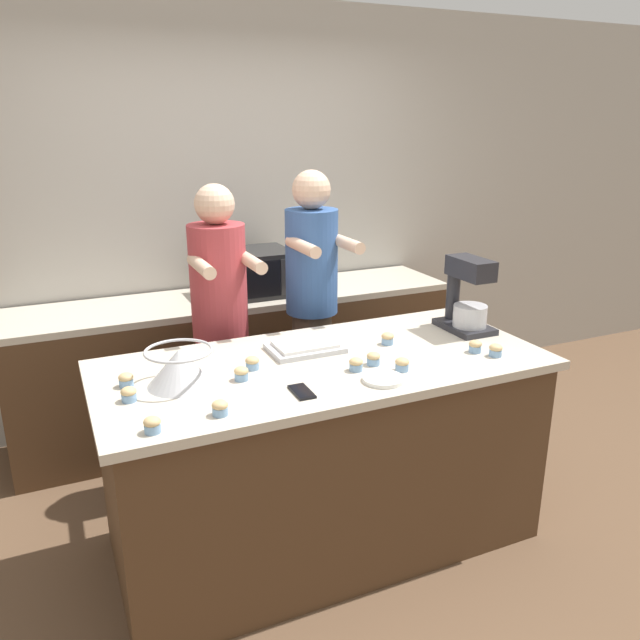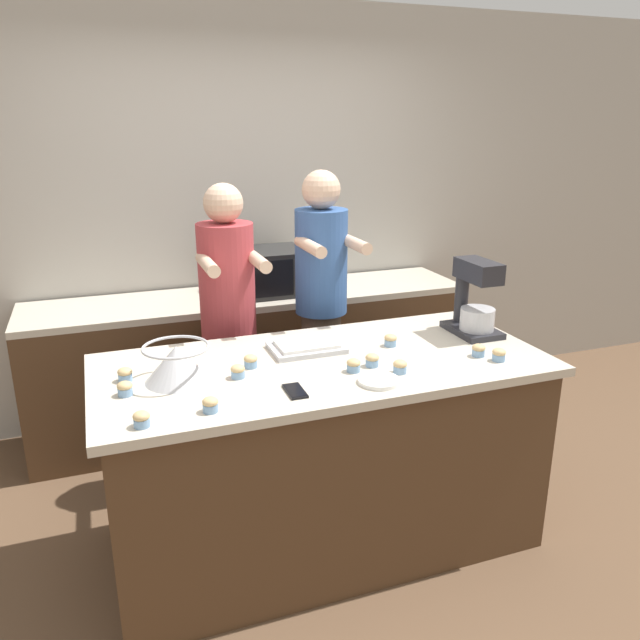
{
  "view_description": "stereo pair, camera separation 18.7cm",
  "coord_description": "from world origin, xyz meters",
  "px_view_note": "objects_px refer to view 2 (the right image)",
  "views": [
    {
      "loc": [
        -1.09,
        -2.37,
        1.97
      ],
      "look_at": [
        0.0,
        0.05,
        1.12
      ],
      "focal_mm": 35.0,
      "sensor_mm": 36.0,
      "label": 1
    },
    {
      "loc": [
        -0.91,
        -2.44,
        1.97
      ],
      "look_at": [
        0.0,
        0.05,
        1.12
      ],
      "focal_mm": 35.0,
      "sensor_mm": 36.0,
      "label": 2
    }
  ],
  "objects_px": {
    "person_right": "(321,312)",
    "cupcake_7": "(400,366)",
    "microwave_oven": "(265,272)",
    "cupcake_2": "(479,350)",
    "cupcake_3": "(125,374)",
    "cupcake_4": "(354,365)",
    "stand_mixer": "(475,302)",
    "cupcake_1": "(499,355)",
    "cupcake_9": "(125,388)",
    "small_plate": "(379,381)",
    "cupcake_5": "(210,404)",
    "cupcake_0": "(238,371)",
    "baking_tray": "(306,347)",
    "cell_phone": "(295,391)",
    "cupcake_11": "(141,419)",
    "cupcake_6": "(372,360)",
    "person_left": "(229,328)",
    "cupcake_8": "(390,340)",
    "mixing_bowl": "(177,363)",
    "cupcake_10": "(251,361)"
  },
  "relations": [
    {
      "from": "person_left",
      "to": "microwave_oven",
      "type": "height_order",
      "value": "person_left"
    },
    {
      "from": "small_plate",
      "to": "cupcake_1",
      "type": "distance_m",
      "value": 0.61
    },
    {
      "from": "cupcake_4",
      "to": "cupcake_5",
      "type": "bearing_deg",
      "value": -165.07
    },
    {
      "from": "stand_mixer",
      "to": "cupcake_3",
      "type": "distance_m",
      "value": 1.7
    },
    {
      "from": "person_right",
      "to": "cell_phone",
      "type": "height_order",
      "value": "person_right"
    },
    {
      "from": "person_left",
      "to": "microwave_oven",
      "type": "relative_size",
      "value": 3.36
    },
    {
      "from": "baking_tray",
      "to": "person_right",
      "type": "bearing_deg",
      "value": 63.56
    },
    {
      "from": "cupcake_2",
      "to": "cupcake_9",
      "type": "xyz_separation_m",
      "value": [
        -1.55,
        0.12,
        0.0
      ]
    },
    {
      "from": "person_right",
      "to": "cupcake_7",
      "type": "relative_size",
      "value": 28.56
    },
    {
      "from": "mixing_bowl",
      "to": "cupcake_10",
      "type": "distance_m",
      "value": 0.33
    },
    {
      "from": "mixing_bowl",
      "to": "cupcake_9",
      "type": "distance_m",
      "value": 0.23
    },
    {
      "from": "cupcake_1",
      "to": "cupcake_9",
      "type": "distance_m",
      "value": 1.61
    },
    {
      "from": "small_plate",
      "to": "cupcake_9",
      "type": "relative_size",
      "value": 2.89
    },
    {
      "from": "cupcake_2",
      "to": "cupcake_3",
      "type": "bearing_deg",
      "value": 170.29
    },
    {
      "from": "stand_mixer",
      "to": "cupcake_9",
      "type": "bearing_deg",
      "value": -174.25
    },
    {
      "from": "cupcake_7",
      "to": "cupcake_9",
      "type": "distance_m",
      "value": 1.13
    },
    {
      "from": "microwave_oven",
      "to": "cupcake_9",
      "type": "bearing_deg",
      "value": -124.42
    },
    {
      "from": "cell_phone",
      "to": "cupcake_8",
      "type": "distance_m",
      "value": 0.69
    },
    {
      "from": "small_plate",
      "to": "cupcake_8",
      "type": "bearing_deg",
      "value": 57.63
    },
    {
      "from": "cupcake_8",
      "to": "cupcake_11",
      "type": "relative_size",
      "value": 1.0
    },
    {
      "from": "stand_mixer",
      "to": "microwave_oven",
      "type": "xyz_separation_m",
      "value": [
        -0.75,
        1.22,
        -0.06
      ]
    },
    {
      "from": "cell_phone",
      "to": "small_plate",
      "type": "xyz_separation_m",
      "value": [
        0.35,
        -0.03,
        0.0
      ]
    },
    {
      "from": "cupcake_4",
      "to": "mixing_bowl",
      "type": "bearing_deg",
      "value": 167.81
    },
    {
      "from": "person_right",
      "to": "microwave_oven",
      "type": "distance_m",
      "value": 0.61
    },
    {
      "from": "cell_phone",
      "to": "cupcake_3",
      "type": "xyz_separation_m",
      "value": [
        -0.63,
        0.35,
        0.02
      ]
    },
    {
      "from": "microwave_oven",
      "to": "cupcake_2",
      "type": "xyz_separation_m",
      "value": [
        0.59,
        -1.51,
        -0.08
      ]
    },
    {
      "from": "cupcake_6",
      "to": "cupcake_10",
      "type": "height_order",
      "value": "same"
    },
    {
      "from": "cupcake_1",
      "to": "cupcake_0",
      "type": "bearing_deg",
      "value": 169.39
    },
    {
      "from": "cupcake_8",
      "to": "cupcake_10",
      "type": "bearing_deg",
      "value": -177.25
    },
    {
      "from": "person_left",
      "to": "person_right",
      "type": "bearing_deg",
      "value": -0.01
    },
    {
      "from": "cupcake_4",
      "to": "small_plate",
      "type": "bearing_deg",
      "value": -71.01
    },
    {
      "from": "cupcake_7",
      "to": "person_left",
      "type": "bearing_deg",
      "value": 118.13
    },
    {
      "from": "mixing_bowl",
      "to": "cupcake_7",
      "type": "xyz_separation_m",
      "value": [
        0.9,
        -0.24,
        -0.05
      ]
    },
    {
      "from": "baking_tray",
      "to": "cupcake_3",
      "type": "relative_size",
      "value": 5.6
    },
    {
      "from": "cupcake_1",
      "to": "cupcake_3",
      "type": "distance_m",
      "value": 1.63
    },
    {
      "from": "cupcake_3",
      "to": "cupcake_4",
      "type": "xyz_separation_m",
      "value": [
        0.93,
        -0.23,
        0.0
      ]
    },
    {
      "from": "small_plate",
      "to": "cupcake_10",
      "type": "relative_size",
      "value": 2.89
    },
    {
      "from": "cupcake_0",
      "to": "cupcake_9",
      "type": "height_order",
      "value": "same"
    },
    {
      "from": "cupcake_8",
      "to": "cupcake_11",
      "type": "distance_m",
      "value": 1.27
    },
    {
      "from": "cupcake_1",
      "to": "cupcake_10",
      "type": "distance_m",
      "value": 1.11
    },
    {
      "from": "person_right",
      "to": "baking_tray",
      "type": "relative_size",
      "value": 5.1
    },
    {
      "from": "cupcake_4",
      "to": "person_left",
      "type": "bearing_deg",
      "value": 111.01
    },
    {
      "from": "person_left",
      "to": "cupcake_6",
      "type": "relative_size",
      "value": 27.71
    },
    {
      "from": "person_right",
      "to": "cupcake_0",
      "type": "distance_m",
      "value": 1.04
    },
    {
      "from": "baking_tray",
      "to": "cupcake_3",
      "type": "xyz_separation_m",
      "value": [
        -0.82,
        -0.08,
        0.01
      ]
    },
    {
      "from": "microwave_oven",
      "to": "cupcake_6",
      "type": "distance_m",
      "value": 1.45
    },
    {
      "from": "person_right",
      "to": "microwave_oven",
      "type": "height_order",
      "value": "person_right"
    },
    {
      "from": "cupcake_8",
      "to": "cupcake_9",
      "type": "height_order",
      "value": "same"
    },
    {
      "from": "small_plate",
      "to": "cupcake_11",
      "type": "distance_m",
      "value": 0.95
    },
    {
      "from": "stand_mixer",
      "to": "cupcake_9",
      "type": "xyz_separation_m",
      "value": [
        -1.7,
        -0.17,
        -0.14
      ]
    }
  ]
}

